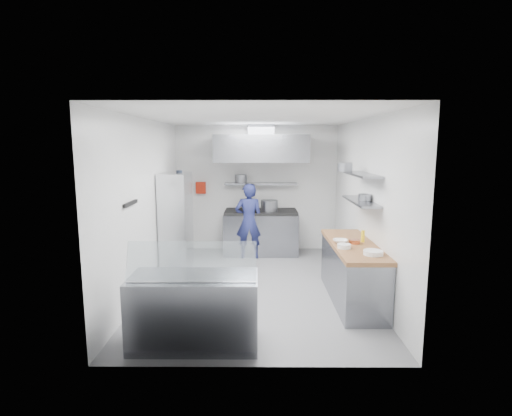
{
  "coord_description": "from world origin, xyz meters",
  "views": [
    {
      "loc": [
        0.04,
        -6.48,
        2.37
      ],
      "look_at": [
        0.0,
        0.6,
        1.25
      ],
      "focal_mm": 28.0,
      "sensor_mm": 36.0,
      "label": 1
    }
  ],
  "objects_px": {
    "chef": "(249,221)",
    "wire_rack": "(176,221)",
    "display_case": "(195,311)",
    "gas_range": "(261,233)"
  },
  "relations": [
    {
      "from": "gas_range",
      "to": "display_case",
      "type": "xyz_separation_m",
      "value": [
        -0.82,
        -4.1,
        -0.03
      ]
    },
    {
      "from": "wire_rack",
      "to": "gas_range",
      "type": "bearing_deg",
      "value": 33.86
    },
    {
      "from": "gas_range",
      "to": "display_case",
      "type": "bearing_deg",
      "value": -101.28
    },
    {
      "from": "gas_range",
      "to": "display_case",
      "type": "height_order",
      "value": "gas_range"
    },
    {
      "from": "display_case",
      "to": "gas_range",
      "type": "bearing_deg",
      "value": 78.72
    },
    {
      "from": "gas_range",
      "to": "display_case",
      "type": "distance_m",
      "value": 4.18
    },
    {
      "from": "chef",
      "to": "wire_rack",
      "type": "distance_m",
      "value": 1.56
    },
    {
      "from": "display_case",
      "to": "chef",
      "type": "bearing_deg",
      "value": 81.44
    },
    {
      "from": "gas_range",
      "to": "wire_rack",
      "type": "bearing_deg",
      "value": -146.14
    },
    {
      "from": "display_case",
      "to": "wire_rack",
      "type": "bearing_deg",
      "value": 105.12
    }
  ]
}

